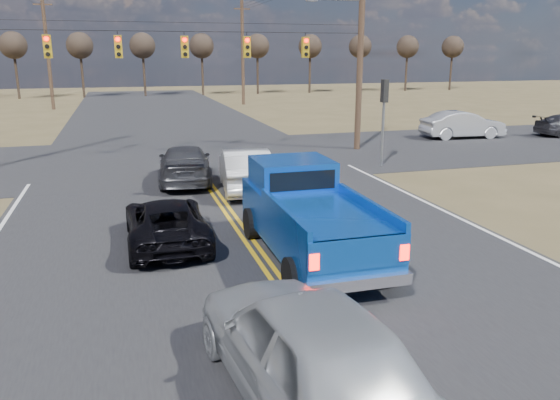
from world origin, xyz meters
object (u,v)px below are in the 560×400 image
object	(u,v)px
silver_suv	(308,348)
black_suv	(166,222)
white_car_queue	(245,169)
pickup_truck	(308,215)
cross_car_east_near	(463,125)
dgrey_car_queue	(185,164)

from	to	relation	value
silver_suv	black_suv	xyz separation A→B (m)	(-1.37, 7.68, -0.28)
black_suv	white_car_queue	xyz separation A→B (m)	(3.38, 5.28, 0.18)
pickup_truck	black_suv	xyz separation A→B (m)	(-3.36, 1.97, -0.48)
silver_suv	white_car_queue	distance (m)	13.12
black_suv	cross_car_east_near	distance (m)	23.81
silver_suv	white_car_queue	size ratio (longest dim) A/B	1.09
pickup_truck	black_suv	size ratio (longest dim) A/B	1.35
black_suv	white_car_queue	size ratio (longest dim) A/B	0.92
pickup_truck	dgrey_car_queue	bearing A→B (deg)	102.40
pickup_truck	white_car_queue	xyz separation A→B (m)	(0.02, 7.26, -0.30)
silver_suv	dgrey_car_queue	world-z (taller)	silver_suv
dgrey_car_queue	cross_car_east_near	world-z (taller)	cross_car_east_near
white_car_queue	dgrey_car_queue	world-z (taller)	white_car_queue
dgrey_car_queue	cross_car_east_near	xyz separation A→B (m)	(17.60, 7.09, 0.09)
white_car_queue	cross_car_east_near	world-z (taller)	cross_car_east_near
silver_suv	dgrey_car_queue	size ratio (longest dim) A/B	1.05
white_car_queue	dgrey_car_queue	bearing A→B (deg)	-38.18
silver_suv	black_suv	size ratio (longest dim) A/B	1.18
silver_suv	pickup_truck	bearing A→B (deg)	-115.34
black_suv	dgrey_car_queue	xyz separation A→B (m)	(1.37, 7.28, 0.11)
silver_suv	black_suv	world-z (taller)	silver_suv
silver_suv	white_car_queue	bearing A→B (deg)	-104.96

